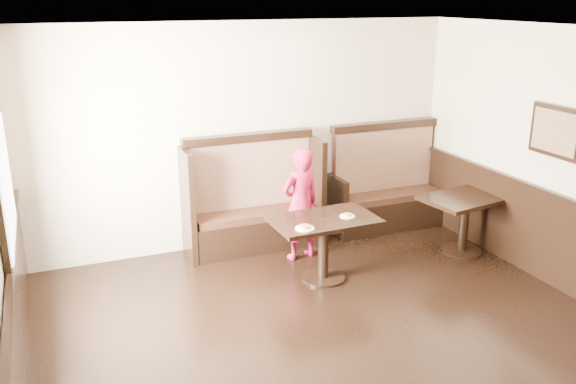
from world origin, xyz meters
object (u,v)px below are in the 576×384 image
table_main (324,233)px  table_neighbor (465,211)px  booth_neighbor (386,193)px  booth_main (253,207)px  child (300,204)px

table_main → table_neighbor: 1.94m
booth_neighbor → table_main: bearing=-141.7°
booth_main → booth_neighbor: same height
booth_neighbor → child: bearing=-160.1°
booth_neighbor → child: (-1.53, -0.56, 0.21)m
booth_main → child: bearing=-53.2°
booth_neighbor → table_main: booth_neighbor is taller
booth_main → child: 0.72m
booth_main → table_neighbor: size_ratio=1.51×
booth_neighbor → child: 1.64m
child → booth_main: bearing=-64.0°
child → table_main: bearing=79.5°
table_neighbor → table_main: bearing=171.9°
booth_main → table_neighbor: booth_main is taller
booth_main → table_neighbor: 2.64m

